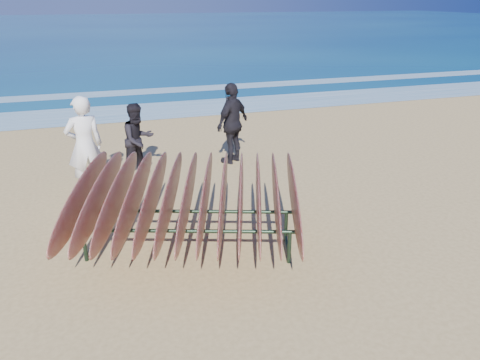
{
  "coord_description": "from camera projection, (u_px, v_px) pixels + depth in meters",
  "views": [
    {
      "loc": [
        -2.07,
        -5.62,
        3.62
      ],
      "look_at": [
        0.0,
        0.8,
        0.95
      ],
      "focal_mm": 35.0,
      "sensor_mm": 36.0,
      "label": 1
    }
  ],
  "objects": [
    {
      "name": "ground",
      "position": [
        257.0,
        259.0,
        6.9
      ],
      "size": [
        120.0,
        120.0,
        0.0
      ],
      "primitive_type": "plane",
      "color": "tan",
      "rests_on": "ground"
    },
    {
      "name": "person_dark_b",
      "position": [
        232.0,
        123.0,
        10.6
      ],
      "size": [
        1.12,
        1.02,
        1.84
      ],
      "primitive_type": "imported",
      "rotation": [
        0.0,
        0.0,
        3.81
      ],
      "color": "black",
      "rests_on": "ground"
    },
    {
      "name": "surfboard_rack",
      "position": [
        188.0,
        198.0,
        6.81
      ],
      "size": [
        3.91,
        3.69,
        1.36
      ],
      "rotation": [
        0.0,
        0.0,
        -0.33
      ],
      "color": "black",
      "rests_on": "ground"
    },
    {
      "name": "foam_near",
      "position": [
        157.0,
        110.0,
        15.75
      ],
      "size": [
        160.0,
        160.0,
        0.0
      ],
      "primitive_type": "plane",
      "color": "white",
      "rests_on": "ground"
    },
    {
      "name": "foam_far",
      "position": [
        144.0,
        92.0,
        18.85
      ],
      "size": [
        160.0,
        160.0,
        0.0
      ],
      "primitive_type": "plane",
      "color": "white",
      "rests_on": "ground"
    },
    {
      "name": "person_dark_a",
      "position": [
        138.0,
        140.0,
        9.86
      ],
      "size": [
        0.95,
        0.89,
        1.56
      ],
      "primitive_type": "imported",
      "rotation": [
        0.0,
        0.0,
        0.51
      ],
      "color": "black",
      "rests_on": "ground"
    },
    {
      "name": "ocean",
      "position": [
        101.0,
        28.0,
        55.58
      ],
      "size": [
        160.0,
        160.0,
        0.0
      ],
      "primitive_type": "plane",
      "color": "navy",
      "rests_on": "ground"
    },
    {
      "name": "person_white",
      "position": [
        85.0,
        146.0,
        8.9
      ],
      "size": [
        0.77,
        0.57,
        1.91
      ],
      "primitive_type": "imported",
      "rotation": [
        0.0,
        0.0,
        3.32
      ],
      "color": "white",
      "rests_on": "ground"
    }
  ]
}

